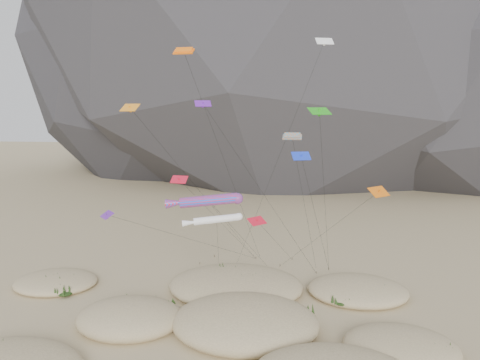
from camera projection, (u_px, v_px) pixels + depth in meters
The scene contains 9 objects.
ground at pixel (221, 351), 42.54m from camera, with size 500.00×500.00×0.00m, color #CCB789.
dunes at pixel (220, 329), 45.25m from camera, with size 49.74×37.39×3.83m.
dune_grass at pixel (220, 325), 45.94m from camera, with size 44.16×29.43×1.49m.
kite_stakes at pixel (264, 264), 65.92m from camera, with size 18.13×6.85×0.30m.
rainbow_tube_kite at pixel (206, 201), 47.44m from camera, with size 9.30×17.84×13.50m.
white_tube_kite at pixel (214, 220), 46.62m from camera, with size 5.93×20.22×11.51m.
orange_parafoil at pixel (186, 56), 50.70m from camera, with size 8.06×17.11×28.46m.
multi_parafoil at pixel (293, 139), 49.18m from camera, with size 4.30×14.30×19.39m.
delta_kites at pixel (253, 153), 50.11m from camera, with size 30.70×21.98×29.62m.
Camera 1 is at (6.96, -39.10, 21.89)m, focal length 35.00 mm.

